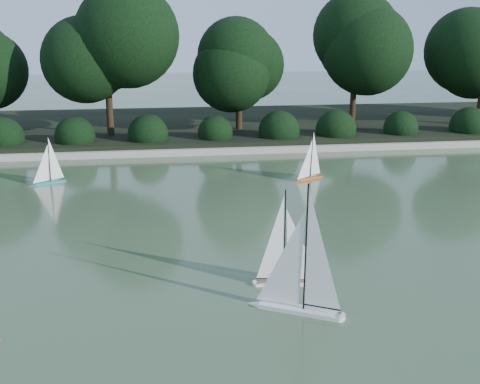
{
  "coord_description": "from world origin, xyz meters",
  "views": [
    {
      "loc": [
        -1.73,
        -7.52,
        3.48
      ],
      "look_at": [
        -0.28,
        2.43,
        0.7
      ],
      "focal_mm": 45.0,
      "sensor_mm": 36.0,
      "label": 1
    }
  ],
  "objects_px": {
    "sailboat_white_b": "(293,269)",
    "sailboat_teal": "(46,176)",
    "sailboat_white_a": "(292,290)",
    "sailboat_orange": "(307,171)"
  },
  "relations": [
    {
      "from": "sailboat_orange",
      "to": "sailboat_teal",
      "type": "distance_m",
      "value": 6.02
    },
    {
      "from": "sailboat_orange",
      "to": "sailboat_white_a",
      "type": "bearing_deg",
      "value": -106.11
    },
    {
      "from": "sailboat_white_b",
      "to": "sailboat_teal",
      "type": "relative_size",
      "value": 1.23
    },
    {
      "from": "sailboat_white_a",
      "to": "sailboat_white_b",
      "type": "distance_m",
      "value": 0.82
    },
    {
      "from": "sailboat_teal",
      "to": "sailboat_white_a",
      "type": "bearing_deg",
      "value": -59.75
    },
    {
      "from": "sailboat_white_b",
      "to": "sailboat_teal",
      "type": "bearing_deg",
      "value": 124.51
    },
    {
      "from": "sailboat_orange",
      "to": "sailboat_teal",
      "type": "relative_size",
      "value": 1.06
    },
    {
      "from": "sailboat_orange",
      "to": "sailboat_teal",
      "type": "bearing_deg",
      "value": 175.26
    },
    {
      "from": "sailboat_white_a",
      "to": "sailboat_orange",
      "type": "relative_size",
      "value": 1.41
    },
    {
      "from": "sailboat_white_b",
      "to": "sailboat_teal",
      "type": "height_order",
      "value": "sailboat_white_b"
    }
  ]
}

